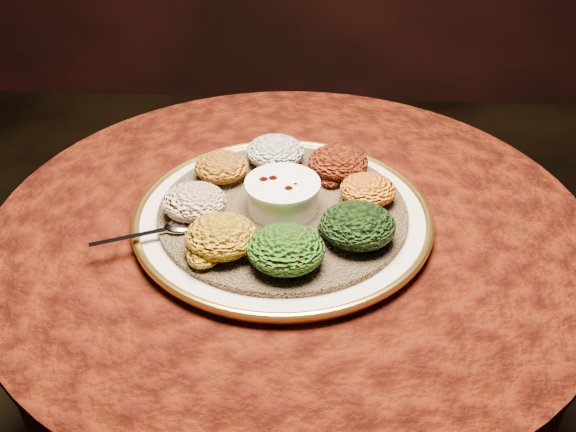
{
  "coord_description": "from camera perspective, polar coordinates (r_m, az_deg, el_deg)",
  "views": [
    {
      "loc": [
        0.04,
        -0.83,
        1.34
      ],
      "look_at": [
        -0.0,
        -0.03,
        0.76
      ],
      "focal_mm": 40.0,
      "sensor_mm": 36.0,
      "label": 1
    }
  ],
  "objects": [
    {
      "name": "table",
      "position": [
        1.14,
        0.3,
        -7.53
      ],
      "size": [
        0.96,
        0.96,
        0.73
      ],
      "color": "black",
      "rests_on": "ground"
    },
    {
      "name": "platter",
      "position": [
        1.01,
        -0.47,
        -0.04
      ],
      "size": [
        0.59,
        0.59,
        0.02
      ],
      "rotation": [
        0.0,
        0.0,
        -0.42
      ],
      "color": "beige",
      "rests_on": "table"
    },
    {
      "name": "injera",
      "position": [
        1.0,
        -0.47,
        0.46
      ],
      "size": [
        0.44,
        0.44,
        0.01
      ],
      "primitive_type": "cylinder",
      "rotation": [
        0.0,
        0.0,
        0.14
      ],
      "color": "olive",
      "rests_on": "platter"
    },
    {
      "name": "stew_bowl",
      "position": [
        0.99,
        -0.48,
        2.03
      ],
      "size": [
        0.12,
        0.12,
        0.05
      ],
      "color": "silver",
      "rests_on": "injera"
    },
    {
      "name": "spoon",
      "position": [
        0.97,
        -10.37,
        -1.1
      ],
      "size": [
        0.14,
        0.07,
        0.01
      ],
      "rotation": [
        0.0,
        0.0,
        -2.74
      ],
      "color": "silver",
      "rests_on": "injera"
    },
    {
      "name": "portion_ayib",
      "position": [
        1.1,
        -1.13,
        5.73
      ],
      "size": [
        0.1,
        0.1,
        0.05
      ],
      "primitive_type": "ellipsoid",
      "color": "beige",
      "rests_on": "injera"
    },
    {
      "name": "portion_kitfo",
      "position": [
        1.07,
        4.48,
        4.77
      ],
      "size": [
        0.1,
        0.1,
        0.05
      ],
      "primitive_type": "ellipsoid",
      "color": "black",
      "rests_on": "injera"
    },
    {
      "name": "portion_tikil",
      "position": [
        1.01,
        7.1,
        2.31
      ],
      "size": [
        0.09,
        0.08,
        0.04
      ],
      "primitive_type": "ellipsoid",
      "color": "#BE8D0F",
      "rests_on": "injera"
    },
    {
      "name": "portion_gomen",
      "position": [
        0.93,
        6.21,
        -0.83
      ],
      "size": [
        0.11,
        0.1,
        0.05
      ],
      "primitive_type": "ellipsoid",
      "color": "black",
      "rests_on": "injera"
    },
    {
      "name": "portion_mixveg",
      "position": [
        0.88,
        -0.19,
        -2.97
      ],
      "size": [
        0.11,
        0.1,
        0.05
      ],
      "primitive_type": "ellipsoid",
      "color": "maroon",
      "rests_on": "injera"
    },
    {
      "name": "portion_kik",
      "position": [
        0.91,
        -5.94,
        -1.81
      ],
      "size": [
        0.1,
        0.1,
        0.05
      ],
      "primitive_type": "ellipsoid",
      "color": "#B68410",
      "rests_on": "injera"
    },
    {
      "name": "portion_timatim",
      "position": [
        0.98,
        -8.31,
        1.25
      ],
      "size": [
        0.1,
        0.09,
        0.05
      ],
      "primitive_type": "ellipsoid",
      "color": "maroon",
      "rests_on": "injera"
    },
    {
      "name": "portion_shiro",
      "position": [
        1.07,
        -5.93,
        4.36
      ],
      "size": [
        0.09,
        0.09,
        0.04
      ],
      "primitive_type": "ellipsoid",
      "color": "#A25813",
      "rests_on": "injera"
    }
  ]
}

